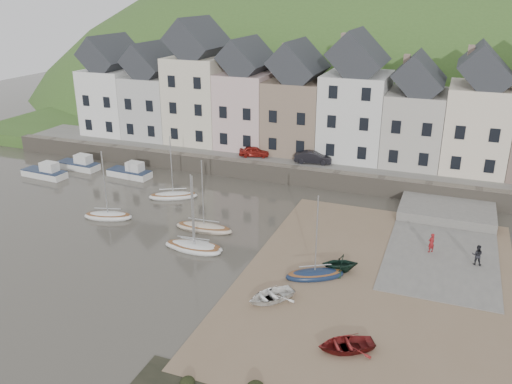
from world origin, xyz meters
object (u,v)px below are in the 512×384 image
at_px(rowboat_green, 340,263).
at_px(car_left, 254,152).
at_px(rowboat_white, 271,296).
at_px(car_right, 313,157).
at_px(sailboat_0, 173,196).
at_px(rowboat_red, 346,344).
at_px(person_red, 431,243).
at_px(person_dark, 477,255).

height_order(rowboat_green, car_left, car_left).
bearing_deg(rowboat_green, rowboat_white, -54.22).
bearing_deg(car_right, rowboat_green, -168.05).
xyz_separation_m(rowboat_green, car_left, (-13.79, 18.85, 1.44)).
bearing_deg(rowboat_white, sailboat_0, 176.68).
distance_m(sailboat_0, rowboat_green, 19.83).
bearing_deg(rowboat_green, car_left, -165.69).
distance_m(sailboat_0, rowboat_red, 26.24).
distance_m(rowboat_green, rowboat_red, 8.73).
relative_size(rowboat_red, car_left, 0.97).
relative_size(rowboat_green, car_right, 0.64).
height_order(sailboat_0, car_left, sailboat_0).
bearing_deg(rowboat_red, sailboat_0, -159.18).
height_order(person_red, car_right, car_right).
bearing_deg(person_red, sailboat_0, -51.02).
relative_size(person_dark, car_left, 0.47).
relative_size(sailboat_0, person_red, 4.10).
distance_m(rowboat_red, car_left, 31.69).
bearing_deg(sailboat_0, person_red, -7.25).
xyz_separation_m(person_dark, car_right, (-16.14, 14.44, 1.35)).
height_order(rowboat_white, rowboat_red, rowboat_white).
xyz_separation_m(rowboat_white, person_red, (9.10, 10.49, 0.50)).
distance_m(rowboat_white, rowboat_green, 6.21).
bearing_deg(sailboat_0, rowboat_green, -24.69).
distance_m(rowboat_white, person_red, 13.90).
bearing_deg(sailboat_0, car_right, 44.23).
height_order(person_red, car_left, car_left).
relative_size(rowboat_green, rowboat_red, 0.79).
bearing_deg(person_dark, sailboat_0, -6.74).
bearing_deg(person_dark, car_left, -30.95).
height_order(rowboat_green, car_right, car_right).
relative_size(sailboat_0, rowboat_white, 1.97).
relative_size(sailboat_0, rowboat_green, 2.51).
height_order(rowboat_white, car_left, car_left).
relative_size(person_red, car_right, 0.39).
distance_m(rowboat_white, rowboat_red, 6.39).
relative_size(rowboat_green, person_red, 1.63).
bearing_deg(person_dark, rowboat_green, 27.56).
bearing_deg(rowboat_green, car_right, 178.91).
bearing_deg(person_red, car_left, -78.57).
xyz_separation_m(rowboat_white, car_left, (-10.47, 24.09, 1.77)).
distance_m(sailboat_0, car_left, 11.54).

